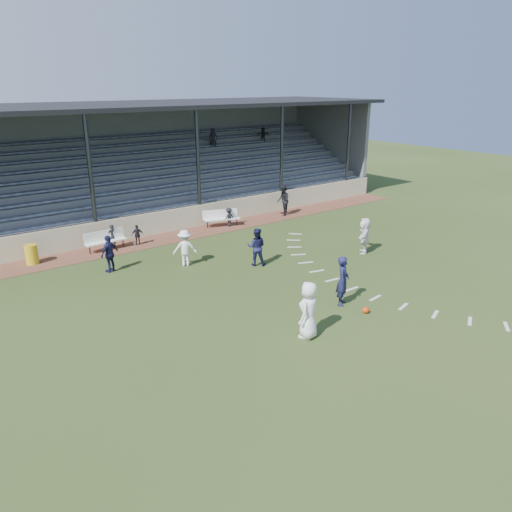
{
  "coord_description": "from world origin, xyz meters",
  "views": [
    {
      "loc": [
        -11.19,
        -12.11,
        7.75
      ],
      "look_at": [
        0.0,
        2.5,
        1.3
      ],
      "focal_mm": 35.0,
      "sensor_mm": 36.0,
      "label": 1
    }
  ],
  "objects_px": {
    "player_navy_lead": "(343,281)",
    "official": "(283,200)",
    "bench_left": "(105,239)",
    "trash_bin": "(32,254)",
    "football": "(366,310)",
    "player_white_lead": "(309,310)",
    "bench_right": "(221,217)"
  },
  "relations": [
    {
      "from": "bench_left",
      "to": "football",
      "type": "distance_m",
      "value": 13.2
    },
    {
      "from": "bench_right",
      "to": "bench_left",
      "type": "bearing_deg",
      "value": -159.47
    },
    {
      "from": "bench_left",
      "to": "bench_right",
      "type": "relative_size",
      "value": 1.0
    },
    {
      "from": "player_navy_lead",
      "to": "bench_left",
      "type": "bearing_deg",
      "value": 75.56
    },
    {
      "from": "trash_bin",
      "to": "player_white_lead",
      "type": "relative_size",
      "value": 0.47
    },
    {
      "from": "bench_right",
      "to": "trash_bin",
      "type": "bearing_deg",
      "value": -160.24
    },
    {
      "from": "trash_bin",
      "to": "official",
      "type": "xyz_separation_m",
      "value": [
        14.51,
        -0.27,
        0.47
      ]
    },
    {
      "from": "bench_right",
      "to": "player_navy_lead",
      "type": "relative_size",
      "value": 1.09
    },
    {
      "from": "official",
      "to": "player_navy_lead",
      "type": "bearing_deg",
      "value": -0.77
    },
    {
      "from": "trash_bin",
      "to": "player_white_lead",
      "type": "xyz_separation_m",
      "value": [
        5.17,
        -12.48,
        0.48
      ]
    },
    {
      "from": "trash_bin",
      "to": "player_navy_lead",
      "type": "height_order",
      "value": "player_navy_lead"
    },
    {
      "from": "bench_left",
      "to": "official",
      "type": "height_order",
      "value": "official"
    },
    {
      "from": "football",
      "to": "official",
      "type": "height_order",
      "value": "official"
    },
    {
      "from": "football",
      "to": "player_white_lead",
      "type": "relative_size",
      "value": 0.13
    },
    {
      "from": "player_navy_lead",
      "to": "official",
      "type": "relative_size",
      "value": 1.01
    },
    {
      "from": "official",
      "to": "bench_right",
      "type": "bearing_deg",
      "value": -63.02
    },
    {
      "from": "bench_left",
      "to": "player_navy_lead",
      "type": "xyz_separation_m",
      "value": [
        4.5,
        -11.31,
        0.34
      ]
    },
    {
      "from": "bench_left",
      "to": "trash_bin",
      "type": "height_order",
      "value": "bench_left"
    },
    {
      "from": "football",
      "to": "player_white_lead",
      "type": "height_order",
      "value": "player_white_lead"
    },
    {
      "from": "football",
      "to": "player_navy_lead",
      "type": "relative_size",
      "value": 0.13
    },
    {
      "from": "bench_right",
      "to": "official",
      "type": "height_order",
      "value": "official"
    },
    {
      "from": "official",
      "to": "bench_left",
      "type": "bearing_deg",
      "value": -60.83
    },
    {
      "from": "trash_bin",
      "to": "player_white_lead",
      "type": "distance_m",
      "value": 13.52
    },
    {
      "from": "football",
      "to": "official",
      "type": "xyz_separation_m",
      "value": [
        6.53,
        12.2,
        0.81
      ]
    },
    {
      "from": "bench_right",
      "to": "football",
      "type": "relative_size",
      "value": 8.23
    },
    {
      "from": "bench_right",
      "to": "football",
      "type": "xyz_separation_m",
      "value": [
        -2.15,
        -12.43,
        -0.46
      ]
    },
    {
      "from": "bench_left",
      "to": "official",
      "type": "distance_m",
      "value": 11.15
    },
    {
      "from": "football",
      "to": "player_navy_lead",
      "type": "height_order",
      "value": "player_navy_lead"
    },
    {
      "from": "player_navy_lead",
      "to": "official",
      "type": "distance_m",
      "value": 12.97
    },
    {
      "from": "bench_right",
      "to": "trash_bin",
      "type": "relative_size",
      "value": 2.29
    },
    {
      "from": "player_white_lead",
      "to": "player_navy_lead",
      "type": "relative_size",
      "value": 1.02
    },
    {
      "from": "bench_right",
      "to": "football",
      "type": "height_order",
      "value": "bench_right"
    }
  ]
}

